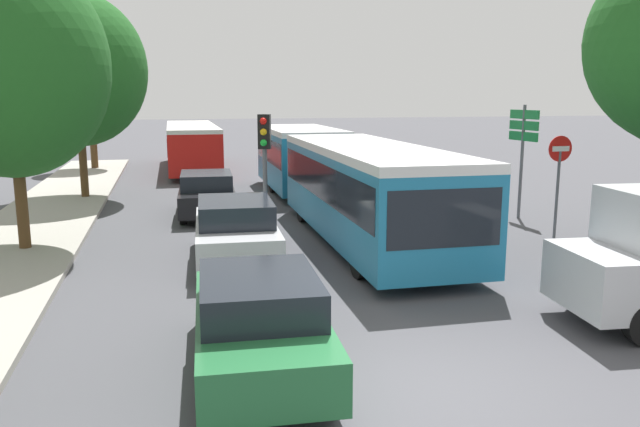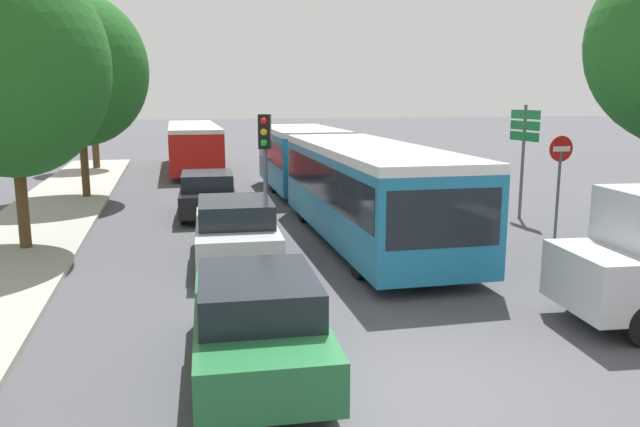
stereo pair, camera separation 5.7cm
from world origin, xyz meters
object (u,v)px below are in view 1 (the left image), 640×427
Objects in this scene: city_bus_rear at (192,144)px; direction_sign_post at (523,138)px; traffic_light at (265,149)px; queued_car_green at (259,322)px; tree_left_mid at (8,71)px; tree_left_distant at (91,91)px; queued_car_silver at (236,230)px; no_entry_sign at (559,171)px; queued_car_black at (207,194)px; tree_left_far at (74,74)px; articulated_bus at (333,171)px.

direction_sign_post is at bearing -148.57° from city_bus_rear.
queued_car_green is at bearing 8.62° from traffic_light.
tree_left_mid reaches higher than tree_left_distant.
no_entry_sign is (8.83, 0.41, 1.12)m from queued_car_silver.
direction_sign_post reaches higher than city_bus_rear.
queued_car_green is 0.58× the size of tree_left_mid.
traffic_light is at bearing 4.04° from direction_sign_post.
queued_car_silver is 6.00m from queued_car_black.
queued_car_silver is (0.32, 6.05, 0.03)m from queued_car_green.
no_entry_sign is at bearing 73.04° from direction_sign_post.
queued_car_green is 8.25m from traffic_light.
direction_sign_post is (9.75, 9.28, 1.84)m from queued_car_green.
queued_car_black is at bearing -43.99° from tree_left_far.
traffic_light is (1.33, 7.95, 1.77)m from queued_car_green.
tree_left_distant is at bearing 13.54° from queued_car_green.
direction_sign_post is at bearing -102.81° from queued_car_black.
tree_left_mid reaches higher than city_bus_rear.
queued_car_silver is at bearing -9.89° from traffic_light.
city_bus_rear is 1.46× the size of tree_left_far.
tree_left_mid is 0.96× the size of tree_left_far.
queued_car_black is 1.17× the size of direction_sign_post.
direction_sign_post reaches higher than queued_car_silver.
queued_car_silver is 10.13m from direction_sign_post.
queued_car_green is 17.26m from tree_left_far.
queued_car_green is 1.49× the size of no_entry_sign.
traffic_light is (-2.68, -3.02, 1.00)m from articulated_bus.
queued_car_green is at bearing -54.78° from no_entry_sign.
articulated_bus is 4.18× the size of queued_car_black.
city_bus_rear is at bearing 64.09° from tree_left_far.
tree_left_distant is at bearing -143.27° from traffic_light.
queued_car_black is at bearing -20.85° from direction_sign_post.
tree_left_far reaches higher than queued_car_black.
tree_left_distant is (-5.17, 20.25, 3.37)m from queued_car_silver.
tree_left_far reaches higher than articulated_bus.
no_entry_sign is (9.04, -18.87, 0.50)m from city_bus_rear.
queued_car_black is 7.20m from tree_left_far.
tree_left_distant reaches higher than no_entry_sign.
tree_left_distant is (-0.10, 18.19, -0.32)m from tree_left_mid.
queued_car_black is 15.44m from tree_left_distant.
traffic_light reaches higher than queued_car_black.
direction_sign_post is 0.48× the size of tree_left_far.
queued_car_black is 10.76m from no_entry_sign.
tree_left_far is at bearing 49.10° from queued_car_black.
traffic_light is at bearing -100.79° from no_entry_sign.
tree_left_mid is (-8.76, -2.86, 2.94)m from articulated_bus.
city_bus_rear is 10.63m from tree_left_far.
queued_car_black is (-3.98, 1.08, -0.78)m from articulated_bus.
city_bus_rear is (-3.91, 14.36, -0.12)m from articulated_bus.
articulated_bus is 2.42× the size of tree_left_mid.
direction_sign_post reaches higher than traffic_light.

